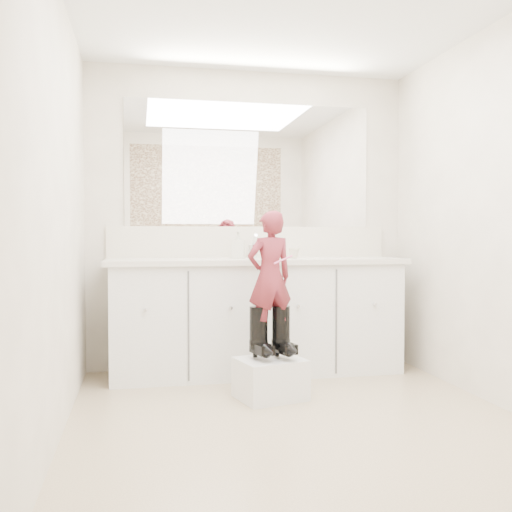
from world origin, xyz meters
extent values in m
plane|color=#90755E|center=(0.00, 0.00, 0.00)|extent=(3.00, 3.00, 0.00)
plane|color=#BCB1A0|center=(0.00, 1.50, 1.20)|extent=(2.60, 0.00, 2.60)
plane|color=#BCB1A0|center=(0.00, -1.50, 1.20)|extent=(2.60, 0.00, 2.60)
plane|color=#BCB1A0|center=(-1.30, 0.00, 1.20)|extent=(0.00, 3.00, 3.00)
plane|color=#BCB1A0|center=(1.30, 0.00, 1.20)|extent=(0.00, 3.00, 3.00)
cube|color=silver|center=(0.00, 1.23, 0.42)|extent=(2.20, 0.55, 0.85)
cube|color=beige|center=(0.00, 1.21, 0.87)|extent=(2.28, 0.58, 0.04)
cube|color=beige|center=(0.00, 1.49, 1.02)|extent=(2.28, 0.03, 0.25)
cube|color=white|center=(0.00, 1.49, 1.64)|extent=(2.00, 0.02, 1.00)
cube|color=#472819|center=(0.00, -1.49, 1.65)|extent=(2.00, 0.01, 1.20)
cylinder|color=silver|center=(0.00, 1.38, 0.94)|extent=(0.08, 0.08, 0.10)
imported|color=#C1B59B|center=(0.29, 1.19, 0.93)|extent=(0.11, 0.11, 0.08)
imported|color=beige|center=(-0.14, 1.26, 1.00)|extent=(0.12, 0.12, 0.21)
cube|color=silver|center=(-0.05, 0.52, 0.13)|extent=(0.48, 0.43, 0.26)
imported|color=#B5373F|center=(-0.05, 0.54, 0.79)|extent=(0.36, 0.28, 0.86)
cylinder|color=#E75A94|center=(0.02, 0.46, 0.91)|extent=(0.13, 0.05, 0.06)
camera|label=1|loc=(-0.89, -3.08, 1.06)|focal=40.00mm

